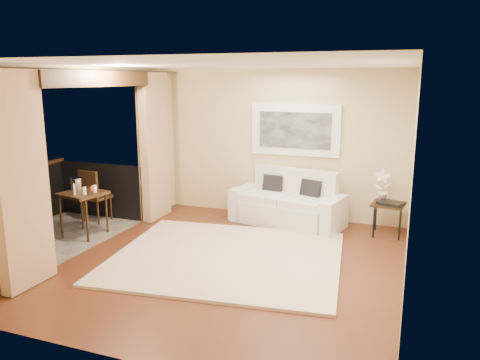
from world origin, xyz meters
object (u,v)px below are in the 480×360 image
at_px(sofa, 289,205).
at_px(ice_bucket, 76,184).
at_px(balcony_chair_far, 92,192).
at_px(side_table, 388,207).
at_px(orchid, 383,185).
at_px(bistro_table, 83,197).

distance_m(sofa, ice_bucket, 3.63).
distance_m(balcony_chair_far, ice_bucket, 0.63).
bearing_deg(ice_bucket, sofa, 28.89).
relative_size(side_table, orchid, 1.09).
bearing_deg(balcony_chair_far, bistro_table, 121.87).
relative_size(bistro_table, ice_bucket, 3.67).
bearing_deg(bistro_table, balcony_chair_far, 116.40).
relative_size(orchid, balcony_chair_far, 0.54).
xyz_separation_m(bistro_table, ice_bucket, (-0.19, 0.10, 0.18)).
height_order(balcony_chair_far, ice_bucket, balcony_chair_far).
distance_m(side_table, ice_bucket, 5.12).
xyz_separation_m(side_table, orchid, (-0.12, 0.15, 0.32)).
bearing_deg(balcony_chair_far, side_table, -162.04).
distance_m(orchid, ice_bucket, 5.05).
bearing_deg(bistro_table, orchid, 22.78).
height_order(orchid, ice_bucket, orchid).
bearing_deg(side_table, sofa, 176.98).
relative_size(bistro_table, balcony_chair_far, 0.77).
bearing_deg(bistro_table, ice_bucket, 152.84).
relative_size(sofa, balcony_chair_far, 2.19).
xyz_separation_m(sofa, orchid, (1.57, 0.06, 0.47)).
height_order(sofa, side_table, sofa).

